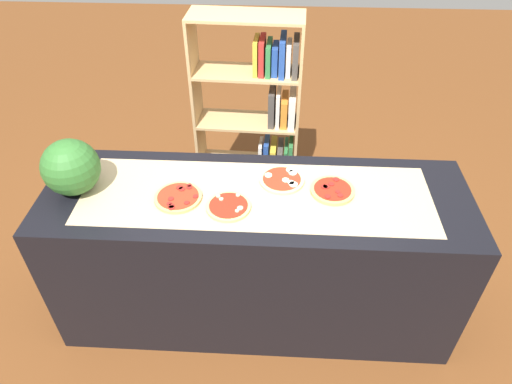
{
  "coord_description": "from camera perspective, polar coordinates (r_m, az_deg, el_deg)",
  "views": [
    {
      "loc": [
        0.1,
        -1.81,
        2.47
      ],
      "look_at": [
        0.0,
        0.0,
        0.96
      ],
      "focal_mm": 31.89,
      "sensor_mm": 36.0,
      "label": 1
    }
  ],
  "objects": [
    {
      "name": "ground_plane",
      "position": [
        3.06,
        -0.0,
        -13.91
      ],
      "size": [
        12.0,
        12.0,
        0.0
      ],
      "primitive_type": "plane",
      "color": "brown"
    },
    {
      "name": "counter",
      "position": [
        2.7,
        -0.0,
        -8.01
      ],
      "size": [
        2.26,
        0.73,
        0.94
      ],
      "primitive_type": "cube",
      "color": "black",
      "rests_on": "ground_plane"
    },
    {
      "name": "parchment_paper",
      "position": [
        2.37,
        -0.0,
        -0.35
      ],
      "size": [
        1.82,
        0.55,
        0.0
      ],
      "primitive_type": "cube",
      "color": "tan",
      "rests_on": "counter"
    },
    {
      "name": "pizza_pepperoni_0",
      "position": [
        2.37,
        -9.73,
        -0.64
      ],
      "size": [
        0.25,
        0.25,
        0.02
      ],
      "color": "tan",
      "rests_on": "parchment_paper"
    },
    {
      "name": "pizza_mushroom_1",
      "position": [
        2.29,
        -3.47,
        -1.81
      ],
      "size": [
        0.23,
        0.23,
        0.02
      ],
      "color": "#DBB26B",
      "rests_on": "parchment_paper"
    },
    {
      "name": "pizza_mozzarella_2",
      "position": [
        2.46,
        3.29,
        1.56
      ],
      "size": [
        0.24,
        0.24,
        0.02
      ],
      "color": "#E5C17F",
      "rests_on": "parchment_paper"
    },
    {
      "name": "pizza_pepperoni_3",
      "position": [
        2.41,
        9.56,
        0.22
      ],
      "size": [
        0.23,
        0.23,
        0.03
      ],
      "color": "tan",
      "rests_on": "parchment_paper"
    },
    {
      "name": "watermelon",
      "position": [
        2.5,
        -22.21,
        2.89
      ],
      "size": [
        0.29,
        0.29,
        0.29
      ],
      "primitive_type": "sphere",
      "color": "#2D6628",
      "rests_on": "counter"
    },
    {
      "name": "bookshelf",
      "position": [
        3.3,
        0.75,
        9.2
      ],
      "size": [
        0.75,
        0.32,
        1.52
      ],
      "color": "tan",
      "rests_on": "ground_plane"
    }
  ]
}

